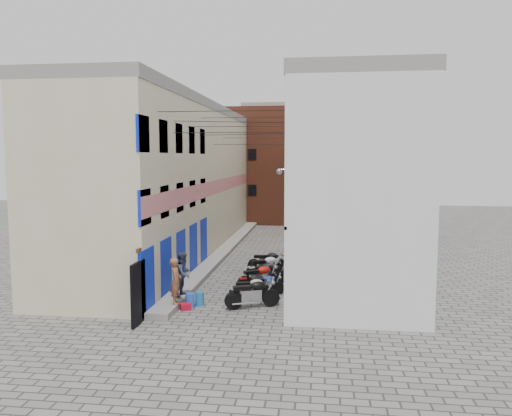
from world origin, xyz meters
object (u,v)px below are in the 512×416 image
at_px(person_a, 176,281).
at_px(water_jug_far, 200,299).
at_px(motorcycle_c, 265,283).
at_px(person_b, 183,274).
at_px(motorcycle_b, 252,288).
at_px(motorcycle_f, 266,265).
at_px(motorcycle_a, 252,292).
at_px(motorcycle_d, 259,275).
at_px(motorcycle_g, 268,260).
at_px(motorcycle_e, 270,272).
at_px(water_jug_near, 190,300).
at_px(red_crate, 186,307).

distance_m(person_a, water_jug_far, 1.32).
xyz_separation_m(motorcycle_c, person_b, (-3.13, -1.40, 0.65)).
xyz_separation_m(motorcycle_b, person_b, (-2.69, -0.48, 0.60)).
bearing_deg(motorcycle_f, person_a, -58.79).
xyz_separation_m(motorcycle_c, water_jug_far, (-2.37, -1.83, -0.22)).
bearing_deg(motorcycle_c, motorcycle_b, -41.88).
relative_size(motorcycle_a, motorcycle_c, 1.29).
bearing_deg(person_b, motorcycle_c, -52.19).
distance_m(motorcycle_d, motorcycle_g, 3.26).
bearing_deg(person_a, motorcycle_e, -45.43).
xyz_separation_m(motorcycle_a, motorcycle_b, (-0.17, 0.99, -0.09)).
relative_size(person_a, person_b, 0.99).
relative_size(motorcycle_d, motorcycle_e, 1.15).
relative_size(motorcycle_a, water_jug_far, 4.05).
relative_size(motorcycle_d, motorcycle_g, 1.00).
bearing_deg(person_b, motorcycle_f, -18.68).
bearing_deg(person_a, water_jug_far, -59.73).
distance_m(motorcycle_c, motorcycle_d, 0.96).
bearing_deg(motorcycle_b, person_b, -93.02).
bearing_deg(motorcycle_e, motorcycle_c, -7.53).
xyz_separation_m(motorcycle_a, water_jug_near, (-2.41, -0.19, -0.36)).
bearing_deg(water_jug_far, water_jug_near, -139.36).
bearing_deg(red_crate, water_jug_far, 57.97).
bearing_deg(motorcycle_c, motorcycle_e, 163.39).
height_order(motorcycle_f, red_crate, motorcycle_f).
distance_m(motorcycle_b, red_crate, 2.81).
bearing_deg(red_crate, motorcycle_f, 65.90).
distance_m(motorcycle_a, motorcycle_b, 1.00).
distance_m(motorcycle_f, motorcycle_g, 1.07).
relative_size(motorcycle_b, motorcycle_d, 0.89).
distance_m(motorcycle_a, motorcycle_e, 3.92).
xyz_separation_m(motorcycle_c, motorcycle_d, (-0.34, 0.89, 0.12)).
xyz_separation_m(motorcycle_e, motorcycle_g, (-0.31, 2.14, 0.08)).
bearing_deg(water_jug_far, person_a, -139.25).
xyz_separation_m(motorcycle_e, water_jug_near, (-2.69, -4.10, -0.26)).
relative_size(motorcycle_e, person_a, 1.05).
bearing_deg(motorcycle_c, motorcycle_f, 169.00).
bearing_deg(motorcycle_c, motorcycle_g, 167.80).
height_order(motorcycle_e, person_a, person_a).
relative_size(motorcycle_e, motorcycle_f, 0.89).
relative_size(motorcycle_d, red_crate, 5.35).
height_order(motorcycle_c, person_b, person_b).
distance_m(motorcycle_a, person_a, 2.95).
distance_m(motorcycle_e, motorcycle_g, 2.17).
bearing_deg(motorcycle_g, motorcycle_d, -5.38).
relative_size(motorcycle_a, motorcycle_d, 1.04).
bearing_deg(person_a, motorcycle_a, -88.97).
relative_size(motorcycle_g, red_crate, 5.38).
distance_m(motorcycle_f, water_jug_near, 5.71).
bearing_deg(motorcycle_e, person_b, -49.85).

